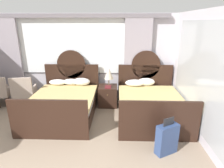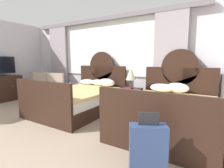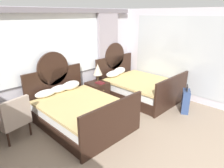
# 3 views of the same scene
# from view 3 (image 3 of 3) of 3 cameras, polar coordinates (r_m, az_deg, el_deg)

# --- Properties ---
(wall_back_window) EXTENTS (6.36, 0.22, 2.70)m
(wall_back_window) POSITION_cam_3_polar(r_m,az_deg,el_deg) (5.54, -17.17, 7.05)
(wall_back_window) COLOR silver
(wall_back_window) RESTS_ON ground_plane
(wall_right_mirror) EXTENTS (0.08, 4.96, 2.70)m
(wall_right_mirror) POSITION_cam_3_polar(r_m,az_deg,el_deg) (6.33, 22.24, 7.14)
(wall_right_mirror) COLOR silver
(wall_right_mirror) RESTS_ON ground_plane
(bed_near_window) EXTENTS (1.69, 2.27, 1.63)m
(bed_near_window) POSITION_cam_3_polar(r_m,az_deg,el_deg) (4.91, -9.41, -7.47)
(bed_near_window) COLOR black
(bed_near_window) RESTS_ON ground_plane
(bed_near_mirror) EXTENTS (1.69, 2.27, 1.63)m
(bed_near_mirror) POSITION_cam_3_polar(r_m,az_deg,el_deg) (6.41, 7.48, -0.82)
(bed_near_mirror) COLOR black
(bed_near_mirror) RESTS_ON ground_plane
(nightstand_between_beds) EXTENTS (0.55, 0.58, 0.61)m
(nightstand_between_beds) POSITION_cam_3_polar(r_m,az_deg,el_deg) (6.05, -4.18, -2.33)
(nightstand_between_beds) COLOR black
(nightstand_between_beds) RESTS_ON ground_plane
(table_lamp_on_nightstand) EXTENTS (0.27, 0.27, 0.56)m
(table_lamp_on_nightstand) POSITION_cam_3_polar(r_m,az_deg,el_deg) (5.84, -4.10, 4.10)
(table_lamp_on_nightstand) COLOR brown
(table_lamp_on_nightstand) RESTS_ON nightstand_between_beds
(book_on_nightstand) EXTENTS (0.18, 0.26, 0.03)m
(book_on_nightstand) POSITION_cam_3_polar(r_m,az_deg,el_deg) (5.86, -3.43, 0.33)
(book_on_nightstand) COLOR maroon
(book_on_nightstand) RESTS_ON nightstand_between_beds
(armchair_by_window_left) EXTENTS (0.69, 0.69, 0.95)m
(armchair_by_window_left) POSITION_cam_3_polar(r_m,az_deg,el_deg) (4.71, -26.41, -8.53)
(armchair_by_window_left) COLOR #B29E8E
(armchair_by_window_left) RESTS_ON ground_plane
(suitcase_on_floor) EXTENTS (0.46, 0.36, 0.76)m
(suitcase_on_floor) POSITION_cam_3_polar(r_m,az_deg,el_deg) (5.78, 20.21, -4.55)
(suitcase_on_floor) COLOR navy
(suitcase_on_floor) RESTS_ON ground_plane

